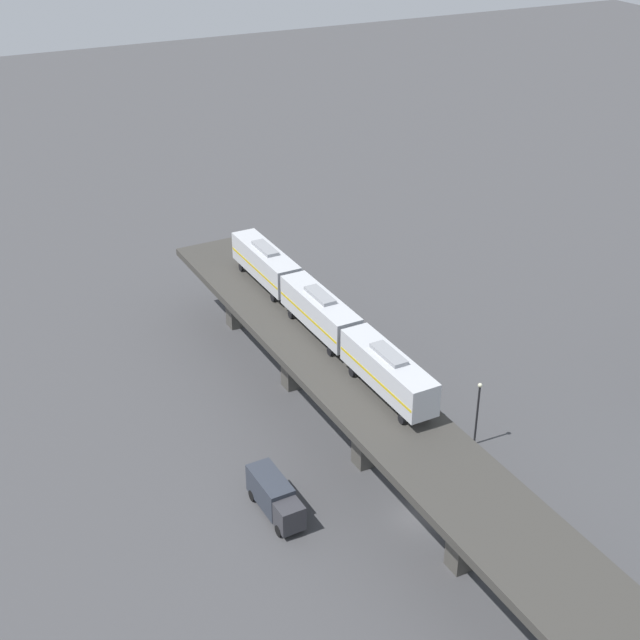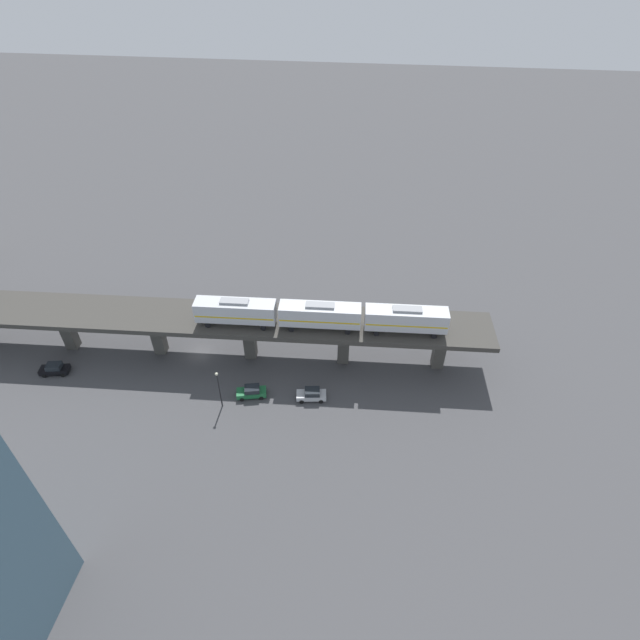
{
  "view_description": "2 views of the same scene",
  "coord_description": "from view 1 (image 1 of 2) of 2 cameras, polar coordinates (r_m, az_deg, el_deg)",
  "views": [
    {
      "loc": [
        32.62,
        49.61,
        51.92
      ],
      "look_at": [
        -0.47,
        -19.91,
        9.44
      ],
      "focal_mm": 50.0,
      "sensor_mm": 36.0,
      "label": 1
    },
    {
      "loc": [
        -56.92,
        -26.74,
        56.79
      ],
      "look_at": [
        -0.47,
        -19.91,
        9.44
      ],
      "focal_mm": 28.0,
      "sensor_mm": 36.0,
      "label": 2
    }
  ],
  "objects": [
    {
      "name": "subway_train",
      "position": [
        87.44,
        0.0,
        0.6
      ],
      "size": [
        4.56,
        37.29,
        4.45
      ],
      "color": "silver",
      "rests_on": "elevated_viaduct"
    },
    {
      "name": "street_car_silver",
      "position": [
        94.86,
        4.02,
        -3.7
      ],
      "size": [
        2.4,
        4.6,
        1.89
      ],
      "color": "#B7BABF",
      "rests_on": "ground"
    },
    {
      "name": "elevated_viaduct",
      "position": [
        74.68,
        6.25,
        -8.47
      ],
      "size": [
        12.68,
        92.29,
        7.94
      ],
      "color": "#393733",
      "rests_on": "ground"
    },
    {
      "name": "street_car_green",
      "position": [
        88.79,
        7.15,
        -6.42
      ],
      "size": [
        2.72,
        4.69,
        1.89
      ],
      "color": "#1E6638",
      "rests_on": "ground"
    },
    {
      "name": "street_lamp",
      "position": [
        85.55,
        10.06,
        -5.6
      ],
      "size": [
        0.44,
        0.44,
        6.94
      ],
      "color": "black",
      "rests_on": "ground"
    },
    {
      "name": "ground_plane",
      "position": [
        78.87,
        6.06,
        -12.48
      ],
      "size": [
        400.0,
        400.0,
        0.0
      ],
      "primitive_type": "plane",
      "color": "#424244"
    },
    {
      "name": "delivery_truck",
      "position": [
        77.96,
        -2.91,
        -11.21
      ],
      "size": [
        2.73,
        7.32,
        3.2
      ],
      "color": "#333338",
      "rests_on": "ground"
    }
  ]
}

